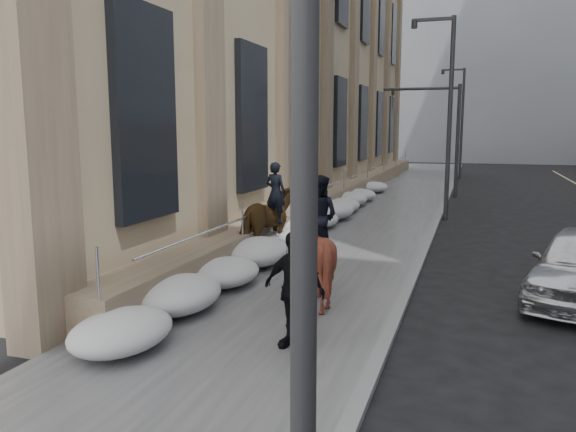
% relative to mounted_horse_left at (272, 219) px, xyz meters
% --- Properties ---
extents(ground, '(140.00, 140.00, 0.00)m').
position_rel_mounted_horse_left_xyz_m(ground, '(1.39, -5.14, -1.17)').
color(ground, black).
rests_on(ground, ground).
extents(sidewalk, '(5.00, 80.00, 0.12)m').
position_rel_mounted_horse_left_xyz_m(sidewalk, '(1.39, 4.86, -1.11)').
color(sidewalk, '#47484A').
rests_on(sidewalk, ground).
extents(curb, '(0.24, 80.00, 0.12)m').
position_rel_mounted_horse_left_xyz_m(curb, '(4.01, 4.86, -1.11)').
color(curb, slate).
rests_on(curb, ground).
extents(limestone_building, '(6.10, 44.00, 18.00)m').
position_rel_mounted_horse_left_xyz_m(limestone_building, '(-3.87, 14.82, 7.73)').
color(limestone_building, tan).
rests_on(limestone_building, ground).
extents(bg_building_mid, '(30.00, 12.00, 28.00)m').
position_rel_mounted_horse_left_xyz_m(bg_building_mid, '(5.39, 54.86, 12.83)').
color(bg_building_mid, slate).
rests_on(bg_building_mid, ground).
extents(bg_building_far, '(24.00, 12.00, 20.00)m').
position_rel_mounted_horse_left_xyz_m(bg_building_far, '(-4.61, 66.86, 8.83)').
color(bg_building_far, gray).
rests_on(bg_building_far, ground).
extents(streetlight_mid, '(1.71, 0.24, 8.00)m').
position_rel_mounted_horse_left_xyz_m(streetlight_mid, '(4.13, 8.86, 3.41)').
color(streetlight_mid, '#2D2D30').
rests_on(streetlight_mid, ground).
extents(streetlight_far, '(1.71, 0.24, 8.00)m').
position_rel_mounted_horse_left_xyz_m(streetlight_far, '(4.13, 28.86, 3.41)').
color(streetlight_far, '#2D2D30').
rests_on(streetlight_far, ground).
extents(traffic_signal, '(4.10, 0.22, 6.00)m').
position_rel_mounted_horse_left_xyz_m(traffic_signal, '(3.46, 16.86, 2.83)').
color(traffic_signal, '#2D2D30').
rests_on(traffic_signal, ground).
extents(snow_bank, '(1.70, 18.10, 0.76)m').
position_rel_mounted_horse_left_xyz_m(snow_bank, '(-0.03, 2.96, -0.70)').
color(snow_bank, silver).
rests_on(snow_bank, sidewalk).
extents(mounted_horse_left, '(1.56, 2.51, 2.65)m').
position_rel_mounted_horse_left_xyz_m(mounted_horse_left, '(0.00, 0.00, 0.00)').
color(mounted_horse_left, '#462F15').
rests_on(mounted_horse_left, sidewalk).
extents(mounted_horse_right, '(1.90, 2.04, 2.62)m').
position_rel_mounted_horse_left_xyz_m(mounted_horse_right, '(2.26, -3.55, 0.03)').
color(mounted_horse_right, '#502116').
rests_on(mounted_horse_right, sidewalk).
extents(pedestrian, '(1.23, 0.78, 1.95)m').
position_rel_mounted_horse_left_xyz_m(pedestrian, '(2.62, -6.17, -0.08)').
color(pedestrian, black).
rests_on(pedestrian, sidewalk).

